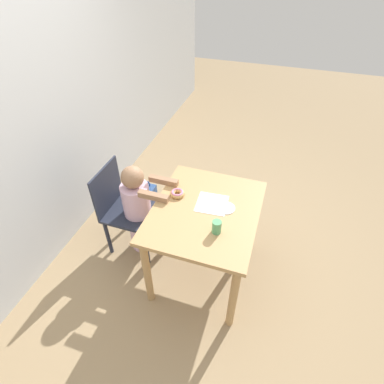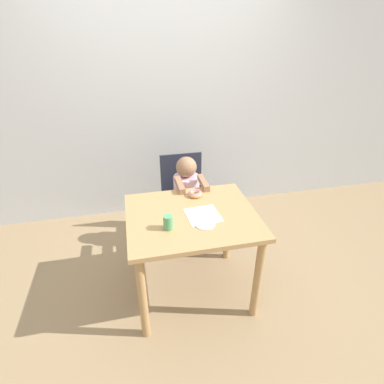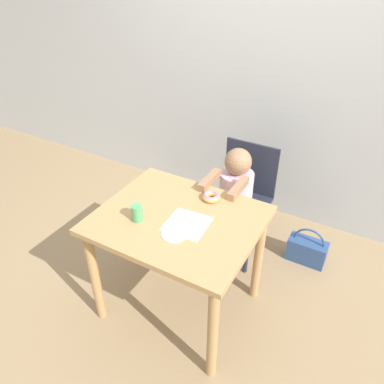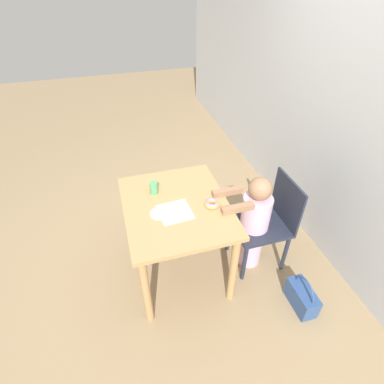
# 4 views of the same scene
# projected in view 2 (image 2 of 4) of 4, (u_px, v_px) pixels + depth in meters

# --- Properties ---
(ground_plane) EXTENTS (12.00, 12.00, 0.00)m
(ground_plane) POSITION_uv_depth(u_px,v_px,m) (192.00, 289.00, 2.56)
(ground_plane) COLOR #997F5B
(wall_back) EXTENTS (8.00, 0.05, 2.50)m
(wall_back) POSITION_uv_depth(u_px,v_px,m) (163.00, 104.00, 3.15)
(wall_back) COLOR silver
(wall_back) RESTS_ON ground_plane
(dining_table) EXTENTS (0.95, 0.80, 0.77)m
(dining_table) POSITION_uv_depth(u_px,v_px,m) (192.00, 229.00, 2.25)
(dining_table) COLOR tan
(dining_table) RESTS_ON ground_plane
(chair) EXTENTS (0.42, 0.46, 0.87)m
(chair) POSITION_uv_depth(u_px,v_px,m) (184.00, 197.00, 3.02)
(chair) COLOR #232838
(chair) RESTS_ON ground_plane
(child_figure) EXTENTS (0.26, 0.47, 0.94)m
(child_figure) POSITION_uv_depth(u_px,v_px,m) (187.00, 202.00, 2.89)
(child_figure) COLOR silver
(child_figure) RESTS_ON ground_plane
(donut) EXTENTS (0.11, 0.11, 0.04)m
(donut) POSITION_uv_depth(u_px,v_px,m) (195.00, 193.00, 2.41)
(donut) COLOR tan
(donut) RESTS_ON dining_table
(napkin) EXTENTS (0.25, 0.25, 0.00)m
(napkin) POSITION_uv_depth(u_px,v_px,m) (203.00, 215.00, 2.17)
(napkin) COLOR white
(napkin) RESTS_ON dining_table
(handbag) EXTENTS (0.30, 0.14, 0.31)m
(handbag) POSITION_uv_depth(u_px,v_px,m) (231.00, 215.00, 3.36)
(handbag) COLOR #2D4C84
(handbag) RESTS_ON ground_plane
(cup) EXTENTS (0.07, 0.07, 0.10)m
(cup) POSITION_uv_depth(u_px,v_px,m) (168.00, 222.00, 2.01)
(cup) COLOR #519E66
(cup) RESTS_ON dining_table
(plate) EXTENTS (0.14, 0.14, 0.01)m
(plate) POSITION_uv_depth(u_px,v_px,m) (205.00, 224.00, 2.07)
(plate) COLOR white
(plate) RESTS_ON dining_table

